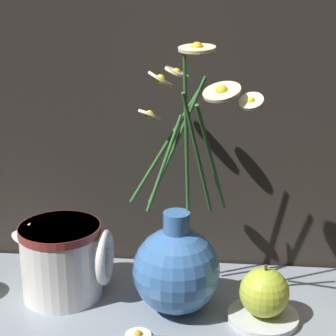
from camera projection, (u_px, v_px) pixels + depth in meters
name	position (u px, v px, depth m)	size (l,w,h in m)	color
ground_plane	(164.00, 309.00, 0.85)	(6.00, 6.00, 0.00)	black
shelf	(164.00, 306.00, 0.85)	(0.79, 0.27, 0.01)	gray
vase_with_flowers	(177.00, 263.00, 0.81)	(0.18, 0.20, 0.39)	#3F72B7
ceramic_pitcher	(63.00, 257.00, 0.85)	(0.15, 0.12, 0.13)	white
saucer_plate	(263.00, 317.00, 0.80)	(0.10, 0.10, 0.01)	silver
orange_fruit	(264.00, 292.00, 0.79)	(0.07, 0.07, 0.08)	#B7C638
loose_daisy	(148.00, 336.00, 0.76)	(0.12, 0.04, 0.01)	#3D7A33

